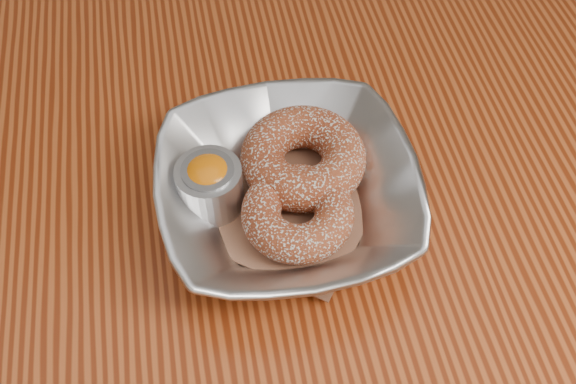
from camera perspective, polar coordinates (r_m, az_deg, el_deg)
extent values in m
cube|color=#8E3815|center=(0.61, -5.22, -6.02)|extent=(1.20, 0.80, 0.04)
cube|color=maroon|center=(1.24, 19.46, 3.09)|extent=(0.06, 0.06, 0.71)
imported|color=#B7B9BE|center=(0.59, 0.00, -0.11)|extent=(0.23, 0.23, 0.06)
cube|color=brown|center=(0.61, 0.00, -1.16)|extent=(0.20, 0.20, 0.00)
torus|color=#923D1F|center=(0.62, 1.29, 2.94)|extent=(0.15, 0.15, 0.04)
torus|color=#923D1F|center=(0.58, 0.83, -1.79)|extent=(0.10, 0.10, 0.03)
cylinder|color=#B7B9BE|center=(0.60, -6.62, 0.41)|extent=(0.06, 0.06, 0.05)
cylinder|color=gray|center=(0.59, -6.65, 0.64)|extent=(0.05, 0.05, 0.04)
ellipsoid|color=orange|center=(0.58, -6.79, 1.49)|extent=(0.04, 0.04, 0.03)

